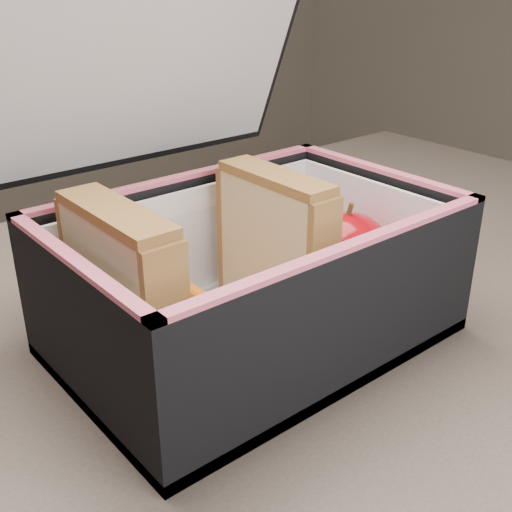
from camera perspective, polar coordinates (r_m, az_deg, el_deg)
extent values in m
cube|color=brown|center=(0.48, 1.69, -10.98)|extent=(1.20, 0.80, 0.03)
cube|color=#382D26|center=(1.22, 10.15, -7.96)|extent=(0.05, 0.05, 0.72)
cube|color=black|center=(0.53, -9.36, 16.22)|extent=(0.28, 0.08, 0.17)
cube|color=#D2B67E|center=(0.42, -12.80, -3.91)|extent=(0.01, 0.10, 0.11)
cube|color=#DD6370|center=(0.42, -11.68, -4.07)|extent=(0.01, 0.10, 0.10)
cube|color=#D2B67E|center=(0.42, -10.69, -3.20)|extent=(0.01, 0.10, 0.11)
cube|color=brown|center=(0.40, -12.45, 3.71)|extent=(0.03, 0.10, 0.01)
cube|color=#D2B67E|center=(0.48, 0.92, 0.56)|extent=(0.01, 0.10, 0.10)
cube|color=#DD6370|center=(0.49, 1.67, 0.38)|extent=(0.01, 0.09, 0.10)
cube|color=#D2B67E|center=(0.49, 2.43, 1.08)|extent=(0.01, 0.10, 0.10)
cube|color=brown|center=(0.47, 1.76, 7.00)|extent=(0.03, 0.10, 0.01)
cylinder|color=#D0530F|center=(0.47, -2.64, -6.11)|extent=(0.01, 0.09, 0.01)
cylinder|color=#D0530F|center=(0.48, -4.17, -4.41)|extent=(0.01, 0.09, 0.01)
cylinder|color=#D0530F|center=(0.47, -7.47, -3.68)|extent=(0.02, 0.09, 0.01)
cylinder|color=#D0530F|center=(0.45, -3.68, -7.78)|extent=(0.01, 0.09, 0.01)
cylinder|color=#D0530F|center=(0.45, -4.91, -6.21)|extent=(0.01, 0.09, 0.01)
cylinder|color=#D0530F|center=(0.45, -3.73, -4.49)|extent=(0.01, 0.09, 0.01)
cylinder|color=#D0530F|center=(0.46, -4.01, -7.21)|extent=(0.01, 0.09, 0.01)
cylinder|color=#D0530F|center=(0.45, -5.32, -6.32)|extent=(0.02, 0.09, 0.01)
cube|color=white|center=(0.54, 6.90, -3.08)|extent=(0.10, 0.10, 0.01)
ellipsoid|color=#98020F|center=(0.52, 8.11, 0.37)|extent=(0.09, 0.09, 0.06)
cylinder|color=#4D351B|center=(0.50, 8.35, 4.09)|extent=(0.01, 0.01, 0.01)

